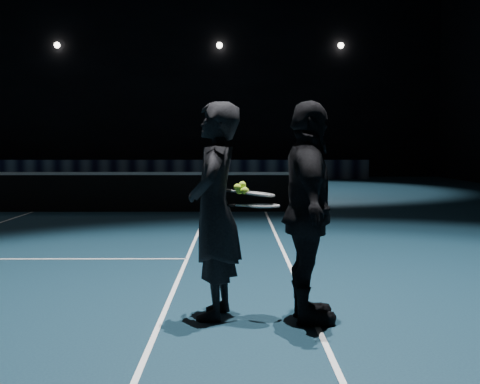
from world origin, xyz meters
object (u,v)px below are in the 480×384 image
object	(u,v)px
racket_upper	(259,194)
tennis_balls	(242,189)
player_b	(308,212)
racket_lower	(264,206)
player_a	(215,210)

from	to	relation	value
racket_upper	tennis_balls	bearing A→B (deg)	-170.43
tennis_balls	racket_upper	bearing A→B (deg)	2.10
player_b	tennis_balls	world-z (taller)	player_b
racket_lower	racket_upper	xyz separation A→B (m)	(-0.04, 0.05, 0.10)
tennis_balls	player_b	bearing A→B (deg)	-11.96
player_a	player_b	distance (m)	0.85
player_a	racket_upper	size ratio (longest dim) A/B	2.89
player_b	tennis_balls	bearing A→B (deg)	77.55
racket_upper	tennis_balls	world-z (taller)	tennis_balls
player_a	racket_upper	xyz separation A→B (m)	(0.40, -0.04, 0.15)
player_a	racket_lower	size ratio (longest dim) A/B	2.89
player_b	racket_upper	distance (m)	0.48
player_a	player_b	size ratio (longest dim) A/B	1.00
player_b	racket_upper	bearing A→B (deg)	72.95
tennis_balls	player_a	bearing A→B (deg)	169.65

